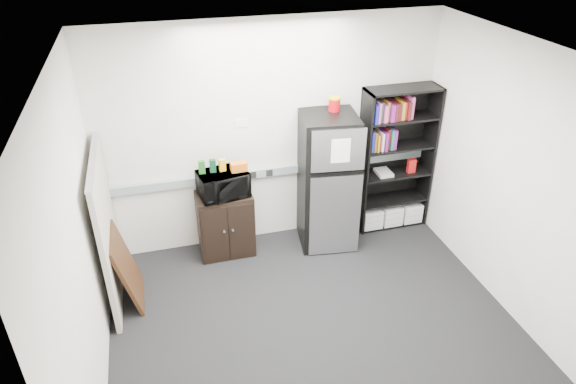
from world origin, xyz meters
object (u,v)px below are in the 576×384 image
(refrigerator, at_px, (327,182))
(cabinet, at_px, (226,224))
(bookshelf, at_px, (395,161))
(cubicle_partition, at_px, (107,230))
(microwave, at_px, (223,184))

(refrigerator, bearing_deg, cabinet, -176.29)
(bookshelf, bearing_deg, cubicle_partition, -171.94)
(cubicle_partition, relative_size, refrigerator, 0.97)
(cabinet, bearing_deg, refrigerator, -3.74)
(cubicle_partition, relative_size, microwave, 2.99)
(cabinet, bearing_deg, cubicle_partition, -161.54)
(cubicle_partition, distance_m, refrigerator, 2.51)
(bookshelf, bearing_deg, cabinet, -178.30)
(cubicle_partition, xyz_separation_m, microwave, (1.26, 0.40, 0.14))
(cabinet, distance_m, refrigerator, 1.30)
(cabinet, height_order, microwave, microwave)
(cubicle_partition, xyz_separation_m, cabinet, (1.26, 0.42, -0.41))
(microwave, bearing_deg, cubicle_partition, -172.44)
(bookshelf, bearing_deg, microwave, -177.88)
(cabinet, bearing_deg, bookshelf, 1.70)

